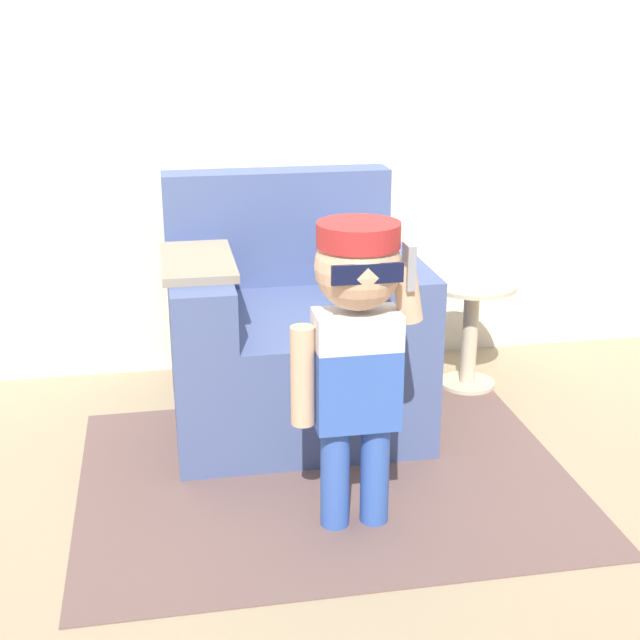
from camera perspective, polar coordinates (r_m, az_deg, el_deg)
ground_plane at (r=3.47m, az=2.44°, el=-6.83°), size 10.00×10.00×0.00m
wall_back at (r=3.86m, az=0.17°, el=15.90°), size 10.00×0.05×2.60m
armchair at (r=3.47m, az=-1.95°, el=-0.90°), size 0.94×0.91×0.91m
person_child at (r=2.59m, az=2.34°, el=-0.67°), size 0.39×0.30×0.96m
side_table at (r=3.78m, az=9.61°, el=-0.28°), size 0.36×0.36×0.46m
rug at (r=3.11m, az=0.39°, el=-10.03°), size 1.67×1.31×0.01m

